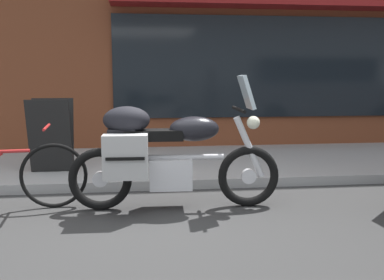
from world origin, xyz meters
name	(u,v)px	position (x,y,z in m)	size (l,w,h in m)	color
ground_plane	(150,228)	(0.00, 0.00, 0.00)	(80.00, 80.00, 0.00)	#2E2E2E
touring_motorcycle	(163,153)	(0.15, 0.56, 0.61)	(2.23, 0.64, 1.41)	black
parked_bicycle	(2,175)	(-1.51, 0.70, 0.38)	(1.70, 0.48, 0.94)	black
sandwich_board_sign	(51,135)	(-1.27, 2.01, 0.61)	(0.55, 0.42, 0.97)	black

